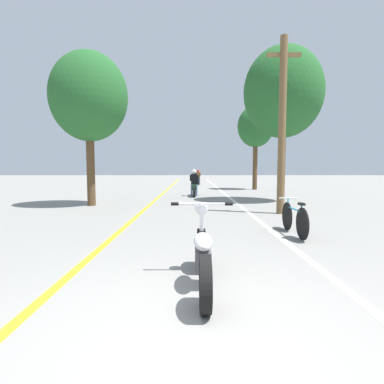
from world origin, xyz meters
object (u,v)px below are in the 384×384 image
(motorcycle_rider_far, at_px, (198,179))
(bicycle_parked, at_px, (294,219))
(utility_pole, at_px, (282,124))
(motorcycle_foreground, at_px, (202,254))
(roadside_tree_left, at_px, (88,97))
(roadside_tree_right_far, at_px, (255,127))
(motorcycle_rider_lead, at_px, (194,186))
(roadside_tree_right_near, at_px, (283,93))

(motorcycle_rider_far, relative_size, bicycle_parked, 1.18)
(bicycle_parked, bearing_deg, utility_pole, 79.00)
(utility_pole, distance_m, motorcycle_foreground, 7.22)
(roadside_tree_left, bearing_deg, roadside_tree_right_far, 46.73)
(roadside_tree_left, xyz_separation_m, motorcycle_rider_far, (4.63, 15.24, -3.79))
(utility_pole, relative_size, motorcycle_foreground, 2.92)
(bicycle_parked, bearing_deg, roadside_tree_right_far, 81.66)
(motorcycle_foreground, bearing_deg, roadside_tree_right_far, 76.07)
(motorcycle_rider_lead, height_order, motorcycle_rider_far, motorcycle_rider_lead)
(roadside_tree_left, distance_m, motorcycle_rider_lead, 6.97)
(motorcycle_rider_lead, xyz_separation_m, bicycle_parked, (2.21, -9.43, -0.17))
(motorcycle_rider_lead, height_order, bicycle_parked, motorcycle_rider_lead)
(roadside_tree_right_far, relative_size, motorcycle_foreground, 2.98)
(motorcycle_rider_far, bearing_deg, roadside_tree_right_near, -75.77)
(motorcycle_rider_far, bearing_deg, motorcycle_rider_lead, -92.26)
(motorcycle_rider_lead, xyz_separation_m, motorcycle_rider_far, (0.44, 11.14, -0.03))
(roadside_tree_right_far, bearing_deg, utility_pole, -97.57)
(motorcycle_foreground, height_order, motorcycle_rider_lead, motorcycle_rider_lead)
(roadside_tree_left, xyz_separation_m, motorcycle_rider_lead, (4.19, 4.11, -3.75))
(motorcycle_foreground, distance_m, motorcycle_rider_far, 23.52)
(utility_pole, height_order, motorcycle_foreground, utility_pole)
(motorcycle_foreground, height_order, bicycle_parked, motorcycle_foreground)
(roadside_tree_right_near, distance_m, roadside_tree_left, 8.27)
(motorcycle_foreground, xyz_separation_m, motorcycle_rider_lead, (-0.02, 12.38, 0.13))
(roadside_tree_left, relative_size, motorcycle_rider_lead, 2.98)
(roadside_tree_right_near, bearing_deg, motorcycle_rider_far, 104.23)
(utility_pole, relative_size, roadside_tree_left, 0.94)
(roadside_tree_right_far, distance_m, bicycle_parked, 15.04)
(bicycle_parked, bearing_deg, motorcycle_rider_far, 94.93)
(roadside_tree_left, xyz_separation_m, bicycle_parked, (6.40, -5.32, -3.93))
(roadside_tree_right_near, bearing_deg, motorcycle_rider_lead, 146.27)
(motorcycle_rider_lead, bearing_deg, roadside_tree_right_far, 48.77)
(roadside_tree_right_far, distance_m, motorcycle_rider_lead, 7.58)
(roadside_tree_right_near, relative_size, bicycle_parked, 4.02)
(roadside_tree_left, height_order, motorcycle_rider_lead, roadside_tree_left)
(motorcycle_rider_lead, distance_m, bicycle_parked, 9.68)
(roadside_tree_left, xyz_separation_m, motorcycle_foreground, (4.21, -8.27, -3.89))
(motorcycle_rider_lead, bearing_deg, motorcycle_rider_far, 87.74)
(motorcycle_rider_far, xyz_separation_m, bicycle_parked, (1.77, -20.56, -0.14))
(motorcycle_rider_lead, bearing_deg, bicycle_parked, -76.78)
(roadside_tree_right_near, relative_size, roadside_tree_right_far, 1.17)
(roadside_tree_left, distance_m, bicycle_parked, 9.20)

